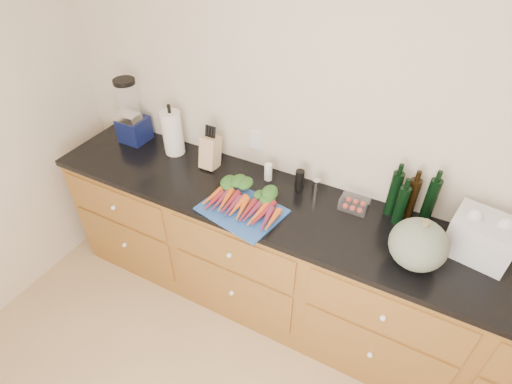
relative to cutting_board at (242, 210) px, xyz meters
The scene contains 15 objects.
wall_back 0.75m from the cutting_board, 47.10° to the left, with size 4.10×0.05×2.60m, color beige.
cabinets 0.69m from the cutting_board, 19.09° to the left, with size 3.60×0.64×0.90m.
countertop 0.48m from the cutting_board, 19.55° to the left, with size 3.64×0.62×0.04m, color black.
cutting_board is the anchor object (origin of this frame).
carrots 0.05m from the cutting_board, 90.00° to the left, with size 0.45×0.31×0.06m.
squash 0.96m from the cutting_board, ahead, with size 0.28×0.28×0.25m, color #5C6A59.
blender_appliance 1.12m from the cutting_board, 163.34° to the left, with size 0.18×0.18×0.46m.
paper_towel 0.79m from the cutting_board, 155.79° to the left, with size 0.14×0.14×0.30m, color white.
knife_block 0.51m from the cutting_board, 143.28° to the left, with size 0.11×0.11×0.21m, color tan.
grinder_salt 0.34m from the cutting_board, 90.02° to the left, with size 0.05×0.05×0.11m, color white.
grinder_pepper 0.41m from the cutting_board, 58.06° to the left, with size 0.05×0.05×0.14m, color black.
canister_chrome 0.47m from the cutting_board, 46.78° to the left, with size 0.05×0.05×0.11m, color silver.
tomato_box 0.65m from the cutting_board, 30.39° to the left, with size 0.16×0.13×0.07m, color white.
bottles 0.93m from the cutting_board, 23.76° to the left, with size 0.25×0.13×0.30m.
grocery_bag 1.25m from the cutting_board, 12.96° to the left, with size 0.30×0.24×0.22m, color white, non-canonical shape.
Camera 1 is at (0.42, -0.34, 2.48)m, focal length 28.00 mm.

